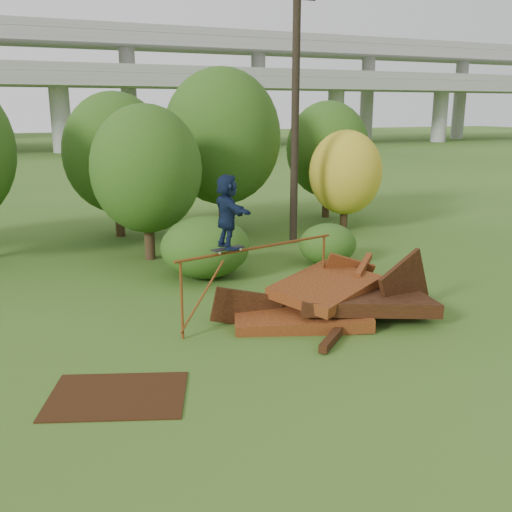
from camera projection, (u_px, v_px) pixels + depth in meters
name	position (u px, v px, depth m)	size (l,w,h in m)	color
ground	(328.00, 347.00, 12.10)	(240.00, 240.00, 0.00)	#2D5116
scrap_pile	(333.00, 301.00, 13.75)	(5.62, 3.58, 1.87)	#46180C
grind_rail	(259.00, 262.00, 13.38)	(4.36, 1.10, 1.80)	brown
skateboard	(228.00, 249.00, 12.76)	(0.81, 0.39, 0.08)	black
skater	(227.00, 212.00, 12.55)	(1.53, 0.49, 1.65)	#101D39
flat_plate	(117.00, 395.00, 10.02)	(2.37, 1.69, 0.03)	black
tree_1	(116.00, 153.00, 21.81)	(3.99, 3.99, 5.56)	black
tree_2	(146.00, 169.00, 18.42)	(3.60, 3.60, 5.08)	black
tree_3	(222.00, 137.00, 22.72)	(4.69, 4.69, 6.51)	black
tree_4	(345.00, 173.00, 23.13)	(2.96, 2.96, 4.09)	black
tree_5	(328.00, 150.00, 25.82)	(3.74, 3.74, 5.26)	black
shrub_left	(205.00, 247.00, 16.89)	(2.66, 2.46, 1.84)	#1C4111
shrub_right	(328.00, 244.00, 18.36)	(1.89, 1.73, 1.34)	#1C4111
utility_pole	(295.00, 113.00, 20.42)	(1.40, 0.28, 9.32)	black
freeway_overpass	(54.00, 60.00, 65.47)	(160.00, 15.00, 13.70)	gray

